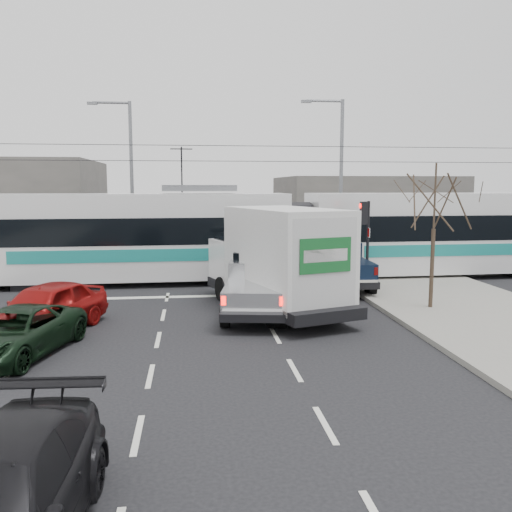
{
  "coord_description": "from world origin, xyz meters",
  "views": [
    {
      "loc": [
        -0.69,
        -15.28,
        4.38
      ],
      "look_at": [
        1.65,
        4.39,
        1.8
      ],
      "focal_mm": 38.0,
      "sensor_mm": 36.0,
      "label": 1
    }
  ],
  "objects": [
    {
      "name": "ground",
      "position": [
        0.0,
        0.0,
        0.0
      ],
      "size": [
        120.0,
        120.0,
        0.0
      ],
      "primitive_type": "plane",
      "color": "black",
      "rests_on": "ground"
    },
    {
      "name": "sidewalk_right",
      "position": [
        9.0,
        0.0,
        0.07
      ],
      "size": [
        6.0,
        60.0,
        0.15
      ],
      "primitive_type": "cube",
      "color": "gray",
      "rests_on": "ground"
    },
    {
      "name": "rails",
      "position": [
        0.0,
        10.0,
        0.01
      ],
      "size": [
        60.0,
        1.6,
        0.03
      ],
      "primitive_type": "cube",
      "color": "#33302D",
      "rests_on": "ground"
    },
    {
      "name": "building_right",
      "position": [
        12.0,
        24.0,
        2.5
      ],
      "size": [
        12.0,
        10.0,
        5.0
      ],
      "primitive_type": "cube",
      "color": "slate",
      "rests_on": "ground"
    },
    {
      "name": "bare_tree",
      "position": [
        7.6,
        2.5,
        3.79
      ],
      "size": [
        2.4,
        2.4,
        5.0
      ],
      "color": "#47382B",
      "rests_on": "ground"
    },
    {
      "name": "traffic_signal",
      "position": [
        6.47,
        6.5,
        2.74
      ],
      "size": [
        0.44,
        0.44,
        3.6
      ],
      "color": "black",
      "rests_on": "ground"
    },
    {
      "name": "street_lamp_near",
      "position": [
        7.31,
        14.0,
        5.11
      ],
      "size": [
        2.38,
        0.25,
        9.0
      ],
      "color": "slate",
      "rests_on": "ground"
    },
    {
      "name": "street_lamp_far",
      "position": [
        -4.19,
        16.0,
        5.11
      ],
      "size": [
        2.38,
        0.25,
        9.0
      ],
      "color": "slate",
      "rests_on": "ground"
    },
    {
      "name": "catenary",
      "position": [
        0.0,
        10.0,
        3.88
      ],
      "size": [
        60.0,
        0.2,
        7.0
      ],
      "color": "black",
      "rests_on": "ground"
    },
    {
      "name": "tram",
      "position": [
        4.18,
        9.5,
        2.13
      ],
      "size": [
        29.42,
        3.61,
        5.99
      ],
      "rotation": [
        0.0,
        0.0,
        0.02
      ],
      "color": "silver",
      "rests_on": "ground"
    },
    {
      "name": "silver_pickup",
      "position": [
        1.54,
        3.14,
        1.03
      ],
      "size": [
        2.85,
        5.94,
        2.07
      ],
      "rotation": [
        0.0,
        0.0,
        -0.16
      ],
      "color": "black",
      "rests_on": "ground"
    },
    {
      "name": "box_truck",
      "position": [
        2.24,
        3.07,
        1.8
      ],
      "size": [
        4.61,
        7.68,
        3.63
      ],
      "rotation": [
        0.0,
        0.0,
        0.31
      ],
      "color": "black",
      "rests_on": "ground"
    },
    {
      "name": "navy_pickup",
      "position": [
        5.51,
        7.35,
        1.13
      ],
      "size": [
        2.29,
        5.5,
        2.29
      ],
      "rotation": [
        0.0,
        0.0,
        -0.04
      ],
      "color": "black",
      "rests_on": "ground"
    },
    {
      "name": "green_car",
      "position": [
        -5.25,
        -1.08,
        0.62
      ],
      "size": [
        3.15,
        4.83,
        1.24
      ],
      "primitive_type": "imported",
      "rotation": [
        0.0,
        0.0,
        -0.27
      ],
      "color": "black",
      "rests_on": "ground"
    },
    {
      "name": "red_car",
      "position": [
        -5.05,
        1.1,
        0.76
      ],
      "size": [
        3.46,
        4.83,
        1.53
      ],
      "primitive_type": "imported",
      "rotation": [
        0.0,
        0.0,
        -0.41
      ],
      "color": "maroon",
      "rests_on": "ground"
    }
  ]
}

